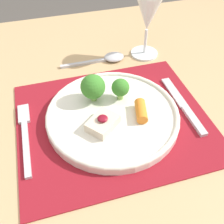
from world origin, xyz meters
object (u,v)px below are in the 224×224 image
object	(u,v)px
fork	(25,132)
wine_glass_near	(148,16)
spoon	(109,58)
dinner_plate	(111,112)
knife	(185,108)

from	to	relation	value
fork	wine_glass_near	world-z (taller)	wine_glass_near
wine_glass_near	spoon	bearing A→B (deg)	-179.66
fork	spoon	world-z (taller)	spoon
spoon	wine_glass_near	bearing A→B (deg)	4.80
dinner_plate	fork	bearing A→B (deg)	177.99
fork	spoon	size ratio (longest dim) A/B	1.08
knife	wine_glass_near	distance (m)	0.27
spoon	fork	bearing A→B (deg)	-133.98
knife	spoon	xyz separation A→B (m)	(-0.11, 0.24, 0.00)
knife	spoon	world-z (taller)	spoon
dinner_plate	fork	distance (m)	0.19
fork	spoon	distance (m)	0.32
knife	wine_glass_near	bearing A→B (deg)	88.56
dinner_plate	spoon	bearing A→B (deg)	75.63
knife	wine_glass_near	size ratio (longest dim) A/B	1.14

